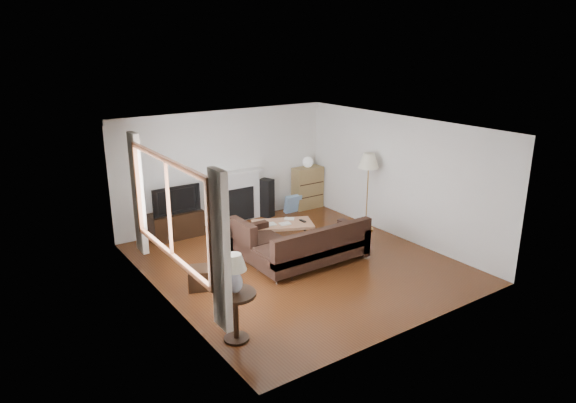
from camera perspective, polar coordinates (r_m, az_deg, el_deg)
room at (r=9.03m, az=1.08°, el=0.44°), size 5.10×5.60×2.54m
window at (r=7.65m, az=-13.11°, el=-0.82°), size 0.12×2.74×1.54m
curtain_near at (r=6.41m, az=-7.50°, el=-5.53°), size 0.10×0.35×2.10m
curtain_far at (r=9.09m, az=-16.33°, el=0.83°), size 0.10×0.35×2.10m
fireplace at (r=11.45m, az=-6.03°, el=0.51°), size 1.40×0.26×1.15m
tv_stand at (r=10.82m, az=-12.32°, el=-2.53°), size 1.07×0.48×0.54m
television at (r=10.65m, az=-12.51°, el=0.29°), size 1.00×0.13×0.58m
speaker_left at (r=11.19m, az=-8.01°, el=-0.56°), size 0.30×0.34×0.93m
speaker_right at (r=11.78m, az=-2.41°, el=0.40°), size 0.34×0.36×0.88m
bookshelf at (r=12.39m, az=2.18°, el=1.56°), size 0.73×0.35×1.01m
globe_lamp at (r=12.23m, az=2.21°, el=4.39°), size 0.25×0.25×0.25m
sectional_sofa at (r=9.26m, az=2.71°, el=-4.91°), size 2.29×1.67×0.74m
coffee_table at (r=10.20m, az=-0.61°, el=-3.58°), size 1.33×1.06×0.46m
footstool at (r=8.63m, az=-9.70°, el=-8.34°), size 0.53×0.53×0.34m
floor_lamp at (r=10.93m, az=8.80°, el=1.01°), size 0.51×0.51×1.68m
side_table at (r=7.09m, az=-5.82°, el=-12.57°), size 0.57×0.57×0.71m
table_lamp at (r=6.80m, az=-5.98°, el=-8.00°), size 0.33×0.33×0.54m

